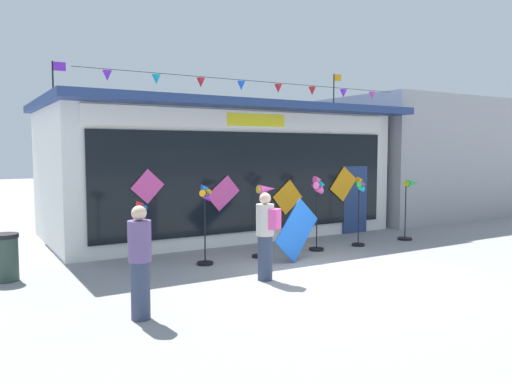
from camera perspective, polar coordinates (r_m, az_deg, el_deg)
The scene contains 13 objects.
ground_plane at distance 10.40m, azimuth 6.97°, elevation -9.05°, with size 80.00×80.00×0.00m, color gray.
kite_shop_building at distance 15.28m, azimuth -4.50°, elevation 2.54°, with size 10.02×5.51×5.10m.
wind_spinner_far_left at distance 10.21m, azimuth -12.88°, elevation -4.22°, with size 0.32×0.28×1.49m.
wind_spinner_left at distance 10.89m, azimuth -5.75°, elevation -2.87°, with size 0.36×0.35×1.75m.
wind_spinner_center_left at distance 11.65m, azimuth 1.01°, elevation -1.26°, with size 0.63×0.30×1.69m.
wind_spinner_center_right at distance 12.44m, azimuth 6.98°, elevation -0.87°, with size 0.45×0.37×1.85m.
wind_spinner_right at distance 13.23m, azimuth 11.63°, elevation -0.89°, with size 0.40×0.33×1.80m.
wind_spinner_far_right at distance 14.59m, azimuth 17.01°, elevation -0.91°, with size 0.73×0.39×1.66m.
person_near_camera at distance 7.59m, azimuth -12.98°, elevation -7.69°, with size 0.34×0.34×1.68m.
person_mid_plaza at distance 9.58m, azimuth 1.14°, elevation -4.79°, with size 0.44×0.47×1.68m.
trash_bin at distance 10.71m, azimuth -26.52°, elevation -6.60°, with size 0.52×0.52×0.91m.
display_kite_on_ground at distance 11.33m, azimuth 4.64°, elevation -4.30°, with size 0.71×0.03×1.29m, color blue.
neighbour_building at distance 21.89m, azimuth 15.15°, elevation 3.78°, with size 7.90×8.35×4.34m, color #99999E.
Camera 1 is at (-6.22, -7.96, 2.47)m, focal length 35.39 mm.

